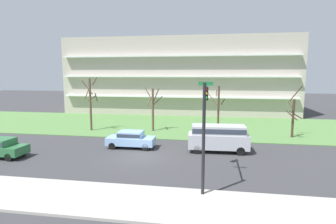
{
  "coord_description": "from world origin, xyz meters",
  "views": [
    {
      "loc": [
        5.77,
        -21.18,
        6.82
      ],
      "look_at": [
        1.35,
        6.0,
        2.94
      ],
      "focal_mm": 29.06,
      "sensor_mm": 36.0,
      "label": 1
    }
  ],
  "objects_px": {
    "van_silver_center_right": "(218,136)",
    "traffic_signal_mast": "(205,116)",
    "tree_far_left": "(91,102)",
    "sedan_blue_center_left": "(131,139)",
    "tree_right": "(293,116)",
    "tree_center": "(218,109)",
    "tree_left": "(153,107)"
  },
  "relations": [
    {
      "from": "tree_right",
      "to": "traffic_signal_mast",
      "type": "bearing_deg",
      "value": -122.39
    },
    {
      "from": "tree_far_left",
      "to": "tree_left",
      "type": "distance_m",
      "value": 7.47
    },
    {
      "from": "tree_right",
      "to": "sedan_blue_center_left",
      "type": "bearing_deg",
      "value": -157.71
    },
    {
      "from": "sedan_blue_center_left",
      "to": "traffic_signal_mast",
      "type": "relative_size",
      "value": 0.69
    },
    {
      "from": "traffic_signal_mast",
      "to": "tree_far_left",
      "type": "bearing_deg",
      "value": 134.32
    },
    {
      "from": "tree_right",
      "to": "sedan_blue_center_left",
      "type": "xyz_separation_m",
      "value": [
        -15.87,
        -6.51,
        -1.53
      ]
    },
    {
      "from": "tree_right",
      "to": "sedan_blue_center_left",
      "type": "height_order",
      "value": "tree_right"
    },
    {
      "from": "sedan_blue_center_left",
      "to": "traffic_signal_mast",
      "type": "bearing_deg",
      "value": 131.96
    },
    {
      "from": "sedan_blue_center_left",
      "to": "tree_right",
      "type": "bearing_deg",
      "value": -158.16
    },
    {
      "from": "tree_far_left",
      "to": "traffic_signal_mast",
      "type": "relative_size",
      "value": 1.01
    },
    {
      "from": "tree_left",
      "to": "traffic_signal_mast",
      "type": "bearing_deg",
      "value": -66.81
    },
    {
      "from": "tree_center",
      "to": "traffic_signal_mast",
      "type": "bearing_deg",
      "value": -94.48
    },
    {
      "from": "van_silver_center_right",
      "to": "traffic_signal_mast",
      "type": "xyz_separation_m",
      "value": [
        -1.03,
        -7.58,
        2.92
      ]
    },
    {
      "from": "tree_far_left",
      "to": "sedan_blue_center_left",
      "type": "xyz_separation_m",
      "value": [
        6.93,
        -6.61,
        -2.62
      ]
    },
    {
      "from": "van_silver_center_right",
      "to": "traffic_signal_mast",
      "type": "height_order",
      "value": "traffic_signal_mast"
    },
    {
      "from": "traffic_signal_mast",
      "to": "sedan_blue_center_left",
      "type": "bearing_deg",
      "value": 132.42
    },
    {
      "from": "tree_far_left",
      "to": "tree_center",
      "type": "relative_size",
      "value": 1.16
    },
    {
      "from": "tree_left",
      "to": "tree_far_left",
      "type": "bearing_deg",
      "value": -172.81
    },
    {
      "from": "tree_right",
      "to": "van_silver_center_right",
      "type": "height_order",
      "value": "tree_right"
    },
    {
      "from": "van_silver_center_right",
      "to": "tree_center",
      "type": "bearing_deg",
      "value": -93.04
    },
    {
      "from": "tree_far_left",
      "to": "sedan_blue_center_left",
      "type": "bearing_deg",
      "value": -43.64
    },
    {
      "from": "tree_left",
      "to": "van_silver_center_right",
      "type": "relative_size",
      "value": 1.0
    },
    {
      "from": "tree_far_left",
      "to": "van_silver_center_right",
      "type": "distance_m",
      "value": 16.43
    },
    {
      "from": "tree_left",
      "to": "tree_right",
      "type": "bearing_deg",
      "value": -3.85
    },
    {
      "from": "tree_center",
      "to": "tree_right",
      "type": "relative_size",
      "value": 0.99
    },
    {
      "from": "tree_center",
      "to": "van_silver_center_right",
      "type": "xyz_separation_m",
      "value": [
        -0.07,
        -6.43,
        -1.54
      ]
    },
    {
      "from": "tree_center",
      "to": "tree_right",
      "type": "height_order",
      "value": "tree_right"
    },
    {
      "from": "tree_left",
      "to": "van_silver_center_right",
      "type": "distance_m",
      "value": 10.74
    },
    {
      "from": "tree_right",
      "to": "traffic_signal_mast",
      "type": "relative_size",
      "value": 0.88
    },
    {
      "from": "tree_left",
      "to": "sedan_blue_center_left",
      "type": "bearing_deg",
      "value": -93.41
    },
    {
      "from": "tree_center",
      "to": "tree_far_left",
      "type": "bearing_deg",
      "value": 179.3
    },
    {
      "from": "tree_center",
      "to": "sedan_blue_center_left",
      "type": "bearing_deg",
      "value": -141.31
    }
  ]
}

